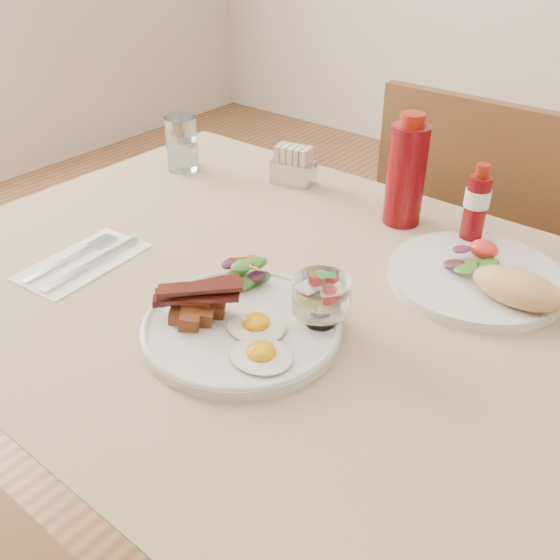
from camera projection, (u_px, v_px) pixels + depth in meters
The scene contains 13 objects.
table at pixel (311, 346), 0.99m from camera, with size 1.33×0.88×0.75m.
chair_far at pixel (473, 256), 1.50m from camera, with size 0.42×0.42×0.93m.
main_plate at pixel (242, 328), 0.87m from camera, with size 0.28×0.28×0.02m, color silver.
fried_eggs at pixel (259, 339), 0.83m from camera, with size 0.14×0.13×0.02m.
bacon_potato_pile at pixel (197, 303), 0.86m from camera, with size 0.12×0.11×0.06m.
side_salad at pixel (246, 272), 0.94m from camera, with size 0.08×0.07×0.04m.
fruit_cup at pixel (321, 295), 0.84m from camera, with size 0.08×0.08×0.08m.
second_plate at pixel (486, 278), 0.96m from camera, with size 0.28×0.28×0.07m.
ketchup_bottle at pixel (406, 173), 1.11m from camera, with size 0.09×0.09×0.20m.
hot_sauce_bottle at pixel (476, 208), 1.05m from camera, with size 0.05×0.05×0.15m.
sugar_caddy at pixel (293, 167), 1.29m from camera, with size 0.10×0.06×0.08m.
water_glass at pixel (182, 147), 1.35m from camera, with size 0.07×0.07×0.12m.
napkin_cutlery at pixel (83, 262), 1.03m from camera, with size 0.13×0.22×0.01m.
Camera 1 is at (0.45, -0.64, 1.29)m, focal length 40.00 mm.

